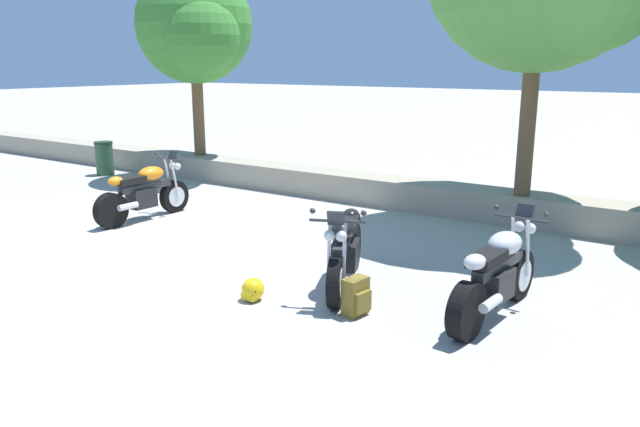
# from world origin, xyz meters

# --- Properties ---
(ground_plane) EXTENTS (120.00, 120.00, 0.00)m
(ground_plane) POSITION_xyz_m (0.00, 0.00, 0.00)
(ground_plane) COLOR #A3A099
(stone_wall) EXTENTS (36.00, 0.80, 0.55)m
(stone_wall) POSITION_xyz_m (0.00, 4.80, 0.28)
(stone_wall) COLOR gray
(stone_wall) RESTS_ON ground
(motorcycle_orange_near_left) EXTENTS (0.67, 2.06, 1.18)m
(motorcycle_orange_near_left) POSITION_xyz_m (-1.57, 1.19, 0.49)
(motorcycle_orange_near_left) COLOR black
(motorcycle_orange_near_left) RESTS_ON ground
(motorcycle_black_centre) EXTENTS (1.07, 1.95, 1.18)m
(motorcycle_black_centre) POSITION_xyz_m (3.31, 0.30, 0.49)
(motorcycle_black_centre) COLOR black
(motorcycle_black_centre) RESTS_ON ground
(motorcycle_silver_far_right) EXTENTS (0.67, 2.07, 1.18)m
(motorcycle_silver_far_right) POSITION_xyz_m (5.24, 0.46, 0.49)
(motorcycle_silver_far_right) COLOR black
(motorcycle_silver_far_right) RESTS_ON ground
(rider_backpack) EXTENTS (0.29, 0.32, 0.47)m
(rider_backpack) POSITION_xyz_m (3.91, -0.39, 0.24)
(rider_backpack) COLOR brown
(rider_backpack) RESTS_ON ground
(rider_helmet) EXTENTS (0.28, 0.28, 0.28)m
(rider_helmet) POSITION_xyz_m (2.65, -0.73, 0.14)
(rider_helmet) COLOR yellow
(rider_helmet) RESTS_ON ground
(leafy_tree_far_left) EXTENTS (2.93, 2.79, 4.55)m
(leafy_tree_far_left) POSITION_xyz_m (-3.74, 4.80, 3.63)
(leafy_tree_far_left) COLOR brown
(leafy_tree_far_left) RESTS_ON stone_wall
(trash_bin) EXTENTS (0.46, 0.46, 0.86)m
(trash_bin) POSITION_xyz_m (-6.11, 3.69, 0.43)
(trash_bin) COLOR #335638
(trash_bin) RESTS_ON ground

